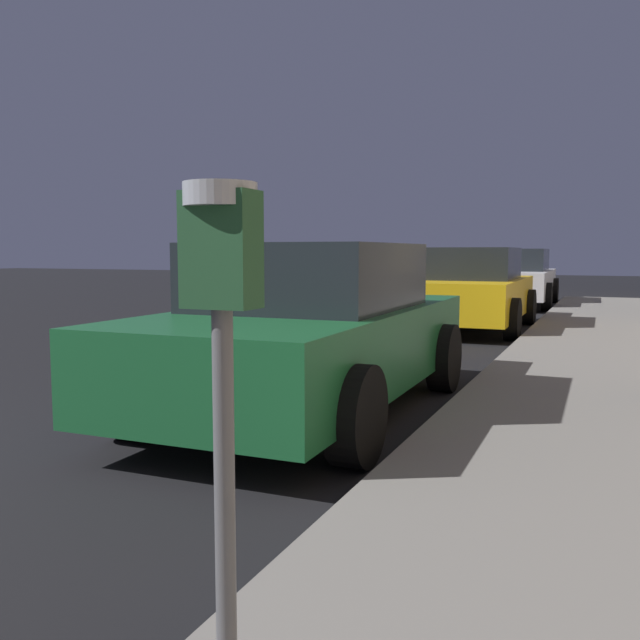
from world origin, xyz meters
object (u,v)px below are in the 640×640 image
parking_meter (222,315)px  car_green (311,330)px  car_white (512,278)px  car_yellow_cab (466,290)px

parking_meter → car_green: size_ratio=0.34×
parking_meter → car_white: size_ratio=0.31×
parking_meter → car_yellow_cab: bearing=97.8°
car_green → car_white: same height
parking_meter → car_white: parking_meter is taller
parking_meter → car_white: bearing=95.0°
parking_meter → car_yellow_cab: 10.48m
car_white → car_green: bearing=-90.0°
car_yellow_cab → car_green: bearing=-90.0°
car_green → car_yellow_cab: size_ratio=1.03×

